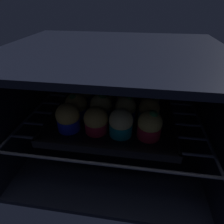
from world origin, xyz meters
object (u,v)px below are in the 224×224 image
baking_tray (112,119)px  muffin_row1_col2 (126,109)px  muffin_row0_col0 (68,118)px  muffin_row1_col3 (149,111)px  muffin_row1_col1 (101,107)px  muffin_row2_col1 (105,96)px  muffin_row1_col0 (76,106)px  muffin_row0_col3 (150,125)px  muffin_row2_col0 (83,95)px  muffin_row2_col2 (126,97)px  muffin_row0_col2 (121,123)px  muffin_row2_col3 (150,99)px  muffin_row0_col1 (96,121)px

baking_tray → muffin_row1_col2: 5.64cm
muffin_row0_col0 → muffin_row1_col3: (21.68, 7.14, -0.24)cm
baking_tray → muffin_row1_col1: muffin_row1_col1 is taller
muffin_row1_col1 → muffin_row2_col1: bearing=92.5°
muffin_row0_col0 → muffin_row1_col2: size_ratio=1.03×
muffin_row0_col0 → muffin_row2_col1: 16.48cm
muffin_row1_col0 → muffin_row1_col1: bearing=-0.2°
muffin_row0_col3 → muffin_row1_col3: bearing=90.4°
muffin_row1_col0 → muffin_row1_col2: bearing=0.5°
muffin_row1_col3 → muffin_row1_col1: bearing=-178.9°
muffin_row2_col0 → muffin_row2_col2: 14.50cm
muffin_row0_col2 → muffin_row2_col2: bearing=89.6°
muffin_row1_col2 → muffin_row2_col1: muffin_row1_col2 is taller
muffin_row0_col2 → muffin_row1_col3: size_ratio=1.03×
muffin_row2_col1 → muffin_row2_col3: bearing=-1.4°
baking_tray → muffin_row2_col1: muffin_row2_col1 is taller
muffin_row0_col0 → muffin_row2_col2: 20.49cm
muffin_row1_col3 → baking_tray: bearing=179.9°
baking_tray → muffin_row0_col0: size_ratio=4.65×
muffin_row1_col3 → muffin_row2_col2: muffin_row2_col2 is taller
muffin_row2_col1 → muffin_row2_col2: (7.12, -0.24, 0.16)cm
muffin_row0_col2 → muffin_row1_col2: 7.22cm
muffin_row0_col0 → muffin_row0_col2: muffin_row0_col0 is taller
muffin_row1_col0 → muffin_row1_col1: muffin_row1_col1 is taller
muffin_row0_col1 → muffin_row2_col2: bearing=64.6°
muffin_row1_col1 → muffin_row2_col2: size_ratio=1.05×
muffin_row1_col1 → muffin_row2_col2: (6.79, 7.62, -0.22)cm
muffin_row1_col1 → muffin_row1_col2: (7.27, 0.17, -0.21)cm
muffin_row2_col2 → muffin_row1_col0: bearing=-152.2°
muffin_row1_col0 → muffin_row1_col3: 21.60cm
muffin_row1_col1 → muffin_row0_col2: bearing=-46.4°
muffin_row0_col3 → muffin_row1_col1: 15.65cm
baking_tray → muffin_row0_col2: 9.03cm
muffin_row2_col0 → muffin_row2_col1: 7.40cm
muffin_row0_col3 → muffin_row2_col2: size_ratio=1.04×
muffin_row0_col1 → muffin_row0_col3: size_ratio=0.90×
muffin_row1_col1 → muffin_row1_col2: bearing=1.3°
muffin_row1_col1 → muffin_row2_col0: muffin_row1_col1 is taller
muffin_row0_col3 → muffin_row2_col2: (-7.26, 14.53, -0.19)cm
muffin_row0_col2 → muffin_row1_col0: (-14.29, 7.06, -0.04)cm
muffin_row1_col1 → muffin_row2_col0: size_ratio=1.10×
muffin_row2_col2 → muffin_row1_col2: bearing=-86.3°
muffin_row1_col0 → muffin_row2_col3: (21.97, 7.46, -0.01)cm
muffin_row0_col0 → muffin_row0_col1: muffin_row0_col0 is taller
muffin_row0_col0 → muffin_row1_col1: (7.68, 6.88, -0.04)cm
muffin_row0_col2 → baking_tray: bearing=115.2°
muffin_row1_col0 → muffin_row1_col1: (7.60, -0.03, 0.16)cm
muffin_row0_col3 → muffin_row2_col3: bearing=88.7°
muffin_row1_col1 → muffin_row1_col3: size_ratio=1.11×
baking_tray → muffin_row0_col0: muffin_row0_col0 is taller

